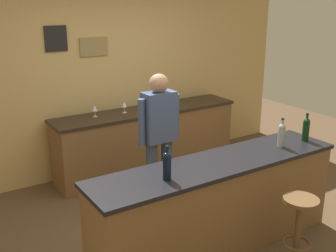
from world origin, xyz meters
TOP-DOWN VIEW (x-y plane):
  - ground_plane at (0.00, 0.00)m, footprint 10.00×10.00m
  - back_wall at (-0.01, 2.03)m, footprint 6.00×0.09m
  - bar_counter at (0.00, -0.40)m, footprint 2.62×0.60m
  - side_counter at (0.40, 1.65)m, footprint 2.70×0.56m
  - bartender at (-0.08, 0.55)m, footprint 0.52×0.21m
  - bar_stool at (0.45, -1.02)m, footprint 0.32×0.32m
  - wine_bottle_a at (-0.63, -0.47)m, footprint 0.07×0.07m
  - wine_bottle_b at (0.79, -0.43)m, footprint 0.07×0.07m
  - wine_bottle_c at (1.16, -0.44)m, footprint 0.07×0.07m
  - wine_glass_a at (-0.35, 1.71)m, footprint 0.07×0.07m
  - wine_glass_b at (0.06, 1.68)m, footprint 0.07×0.07m
  - wine_glass_c at (0.31, 1.63)m, footprint 0.07×0.07m

SIDE VIEW (x-z plane):
  - ground_plane at x=0.00m, z-range 0.00..0.00m
  - side_counter at x=0.40m, z-range 0.00..0.90m
  - bar_stool at x=0.45m, z-range 0.12..0.80m
  - bar_counter at x=0.00m, z-range 0.00..0.92m
  - bartender at x=-0.08m, z-range 0.13..1.75m
  - wine_glass_a at x=-0.35m, z-range 0.93..1.09m
  - wine_glass_b at x=0.06m, z-range 0.93..1.09m
  - wine_glass_c at x=0.31m, z-range 0.93..1.09m
  - wine_bottle_a at x=-0.63m, z-range 0.90..1.21m
  - wine_bottle_b at x=0.79m, z-range 0.90..1.21m
  - wine_bottle_c at x=1.16m, z-range 0.90..1.21m
  - back_wall at x=-0.01m, z-range 0.00..2.80m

